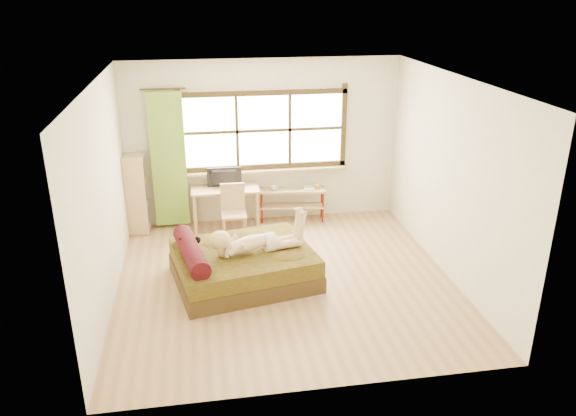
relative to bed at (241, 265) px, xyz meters
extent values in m
plane|color=#9E754C|center=(0.59, -0.09, -0.24)|extent=(4.50, 4.50, 0.00)
plane|color=white|center=(0.59, -0.09, 2.46)|extent=(4.50, 4.50, 0.00)
plane|color=silver|center=(0.59, 2.16, 1.11)|extent=(4.50, 0.00, 4.50)
plane|color=silver|center=(0.59, -2.34, 1.11)|extent=(4.50, 0.00, 4.50)
plane|color=silver|center=(-1.66, -0.09, 1.11)|extent=(0.00, 4.50, 4.50)
plane|color=silver|center=(2.84, -0.09, 1.11)|extent=(0.00, 4.50, 4.50)
cube|color=#FFEDBF|center=(0.59, 2.16, 1.31)|extent=(2.60, 0.01, 1.30)
cube|color=tan|center=(0.59, 2.08, 0.64)|extent=(2.80, 0.16, 0.04)
cube|color=#689C2A|center=(-0.96, 2.04, 0.91)|extent=(0.55, 0.10, 2.20)
cube|color=#34260F|center=(0.04, 0.01, -0.13)|extent=(2.05, 1.77, 0.23)
cube|color=#35260C|center=(0.04, 0.01, 0.09)|extent=(2.01, 1.73, 0.23)
cylinder|color=black|center=(-0.65, -0.13, 0.31)|extent=(0.49, 1.25, 0.25)
cube|color=tan|center=(-0.09, 1.86, 0.42)|extent=(1.11, 0.52, 0.04)
cube|color=tan|center=(-0.59, 1.67, 0.09)|extent=(0.05, 0.05, 0.66)
cube|color=tan|center=(0.42, 1.66, 0.09)|extent=(0.05, 0.05, 0.66)
cube|color=tan|center=(-0.59, 2.07, 0.09)|extent=(0.05, 0.05, 0.66)
cube|color=tan|center=(0.42, 2.06, 0.09)|extent=(0.05, 0.05, 0.66)
imported|color=black|center=(-0.09, 1.91, 0.60)|extent=(0.56, 0.08, 0.32)
cube|color=tan|center=(0.01, 1.41, 0.16)|extent=(0.39, 0.39, 0.04)
cube|color=tan|center=(0.02, 1.59, 0.40)|extent=(0.39, 0.04, 0.44)
cube|color=tan|center=(-0.15, 1.25, -0.05)|extent=(0.04, 0.04, 0.38)
cube|color=tan|center=(0.18, 1.25, -0.05)|extent=(0.04, 0.04, 0.38)
cube|color=tan|center=(-0.15, 1.58, -0.05)|extent=(0.04, 0.04, 0.38)
cube|color=tan|center=(0.18, 1.58, -0.05)|extent=(0.04, 0.04, 0.38)
cube|color=tan|center=(1.04, 1.98, 0.30)|extent=(1.15, 0.42, 0.04)
cube|color=tan|center=(1.04, 1.98, 0.02)|extent=(1.15, 0.42, 0.03)
cylinder|color=maroon|center=(0.52, 1.94, 0.04)|extent=(0.03, 0.03, 0.56)
cylinder|color=maroon|center=(1.54, 1.81, 0.04)|extent=(0.03, 0.03, 0.56)
cylinder|color=maroon|center=(0.54, 2.16, 0.04)|extent=(0.03, 0.03, 0.56)
cylinder|color=maroon|center=(1.57, 2.03, 0.04)|extent=(0.03, 0.03, 0.56)
cube|color=#BD832F|center=(1.46, 1.93, 0.36)|extent=(0.10, 0.10, 0.08)
imported|color=gray|center=(0.74, 1.98, 0.37)|extent=(0.15, 0.15, 0.10)
imported|color=gray|center=(1.24, 1.98, 0.33)|extent=(0.21, 0.26, 0.02)
cube|color=tan|center=(-1.49, 2.01, -0.19)|extent=(0.33, 0.54, 0.03)
cube|color=tan|center=(-1.49, 2.01, 0.21)|extent=(0.33, 0.54, 0.03)
cube|color=tan|center=(-1.49, 2.01, 0.61)|extent=(0.33, 0.54, 0.03)
cube|color=tan|center=(-1.49, 2.01, 1.01)|extent=(0.33, 0.54, 0.03)
cube|color=tan|center=(-1.50, 1.75, 0.41)|extent=(0.32, 0.04, 1.29)
cube|color=tan|center=(-1.48, 2.28, 0.41)|extent=(0.32, 0.04, 1.29)
camera|label=1|loc=(-0.47, -6.76, 3.51)|focal=35.00mm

